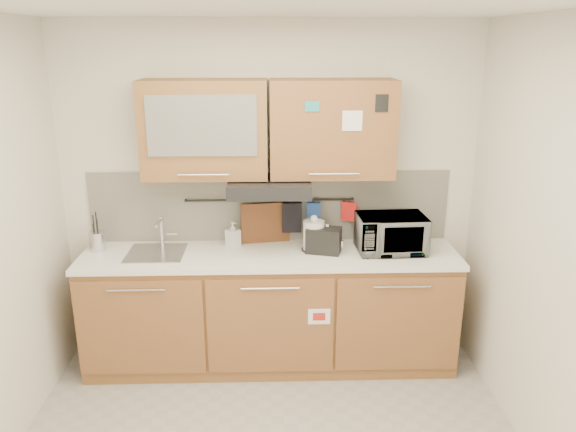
{
  "coord_description": "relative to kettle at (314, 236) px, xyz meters",
  "views": [
    {
      "loc": [
        0.02,
        -2.74,
        2.44
      ],
      "look_at": [
        0.13,
        1.05,
        1.25
      ],
      "focal_mm": 35.0,
      "sensor_mm": 36.0,
      "label": 1
    }
  ],
  "objects": [
    {
      "name": "wall_back",
      "position": [
        -0.33,
        0.26,
        0.27
      ],
      "size": [
        3.2,
        0.0,
        3.2
      ],
      "primitive_type": "plane",
      "rotation": [
        1.57,
        0.0,
        0.0
      ],
      "color": "silver",
      "rests_on": "ground"
    },
    {
      "name": "countertop",
      "position": [
        -0.33,
        -0.05,
        -0.13
      ],
      "size": [
        2.82,
        0.62,
        0.04
      ],
      "primitive_type": "cube",
      "color": "white",
      "rests_on": "base_cabinet"
    },
    {
      "name": "utensil_rail",
      "position": [
        -0.33,
        0.21,
        0.23
      ],
      "size": [
        1.3,
        0.02,
        0.02
      ],
      "primitive_type": "cylinder",
      "rotation": [
        0.0,
        1.57,
        0.0
      ],
      "color": "black",
      "rests_on": "backsplash"
    },
    {
      "name": "ceiling",
      "position": [
        -0.33,
        -1.24,
        1.57
      ],
      "size": [
        3.2,
        3.2,
        0.0
      ],
      "primitive_type": "plane",
      "rotation": [
        3.14,
        0.0,
        0.0
      ],
      "color": "white",
      "rests_on": "wall_back"
    },
    {
      "name": "upper_cabinets",
      "position": [
        -0.34,
        0.08,
        0.8
      ],
      "size": [
        1.82,
        0.37,
        0.7
      ],
      "color": "olive",
      "rests_on": "wall_back"
    },
    {
      "name": "range_hood",
      "position": [
        -0.33,
        0.01,
        0.39
      ],
      "size": [
        0.6,
        0.46,
        0.1
      ],
      "primitive_type": "cube",
      "color": "black",
      "rests_on": "upper_cabinets"
    },
    {
      "name": "backsplash",
      "position": [
        -0.33,
        0.25,
        0.17
      ],
      "size": [
        2.8,
        0.02,
        0.56
      ],
      "primitive_type": "cube",
      "color": "silver",
      "rests_on": "countertop"
    },
    {
      "name": "utensil_crock",
      "position": [
        -1.63,
        0.05,
        -0.03
      ],
      "size": [
        0.16,
        0.16,
        0.3
      ],
      "rotation": [
        0.0,
        0.0,
        0.39
      ],
      "color": "silver",
      "rests_on": "countertop"
    },
    {
      "name": "oven_mitt",
      "position": [
        0.01,
        0.2,
        0.12
      ],
      "size": [
        0.11,
        0.03,
        0.18
      ],
      "primitive_type": "cube",
      "rotation": [
        0.0,
        0.0,
        -0.02
      ],
      "color": "#1F4390",
      "rests_on": "utensil_rail"
    },
    {
      "name": "wall_right",
      "position": [
        1.27,
        -1.24,
        0.27
      ],
      "size": [
        0.0,
        3.0,
        3.0
      ],
      "primitive_type": "plane",
      "rotation": [
        1.57,
        0.0,
        -1.57
      ],
      "color": "silver",
      "rests_on": "ground"
    },
    {
      "name": "soap_bottle",
      "position": [
        -0.62,
        0.1,
        -0.01
      ],
      "size": [
        0.13,
        0.13,
        0.2
      ],
      "primitive_type": "imported",
      "rotation": [
        0.0,
        0.0,
        0.71
      ],
      "color": "#999999",
      "rests_on": "countertop"
    },
    {
      "name": "pot_holder",
      "position": [
        0.29,
        0.2,
        0.13
      ],
      "size": [
        0.12,
        0.07,
        0.15
      ],
      "primitive_type": "cube",
      "rotation": [
        0.0,
        0.0,
        -0.4
      ],
      "color": "red",
      "rests_on": "utensil_rail"
    },
    {
      "name": "dark_pouch",
      "position": [
        -0.16,
        0.2,
        0.09
      ],
      "size": [
        0.15,
        0.04,
        0.24
      ],
      "primitive_type": "cube",
      "rotation": [
        0.0,
        0.0,
        -0.01
      ],
      "color": "black",
      "rests_on": "utensil_rail"
    },
    {
      "name": "microwave",
      "position": [
        0.58,
        -0.03,
        0.03
      ],
      "size": [
        0.52,
        0.36,
        0.28
      ],
      "primitive_type": "imported",
      "rotation": [
        0.0,
        0.0,
        0.05
      ],
      "color": "#999999",
      "rests_on": "countertop"
    },
    {
      "name": "toaster",
      "position": [
        0.07,
        -0.04,
        -0.01
      ],
      "size": [
        0.28,
        0.21,
        0.19
      ],
      "rotation": [
        0.0,
        0.0,
        -0.27
      ],
      "color": "black",
      "rests_on": "countertop"
    },
    {
      "name": "base_cabinet",
      "position": [
        -0.33,
        -0.05,
        -0.63
      ],
      "size": [
        2.8,
        0.64,
        0.88
      ],
      "color": "olive",
      "rests_on": "floor"
    },
    {
      "name": "kettle",
      "position": [
        0.0,
        0.0,
        0.0
      ],
      "size": [
        0.2,
        0.18,
        0.28
      ],
      "rotation": [
        0.0,
        0.0,
        0.02
      ],
      "color": "white",
      "rests_on": "countertop"
    },
    {
      "name": "sink",
      "position": [
        -1.18,
        -0.03,
        -0.11
      ],
      "size": [
        0.42,
        0.4,
        0.26
      ],
      "color": "silver",
      "rests_on": "countertop"
    },
    {
      "name": "cutting_board",
      "position": [
        -0.37,
        0.2,
        -0.03
      ],
      "size": [
        0.38,
        0.09,
        0.47
      ],
      "primitive_type": "cube",
      "rotation": [
        0.0,
        0.0,
        0.16
      ],
      "color": "brown",
      "rests_on": "utensil_rail"
    }
  ]
}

